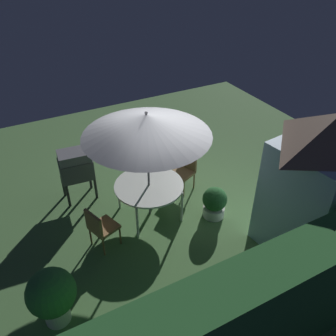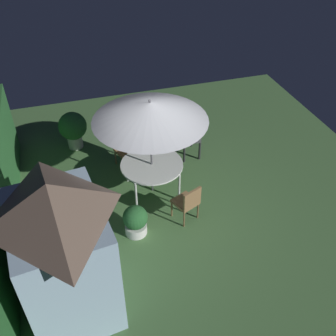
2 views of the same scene
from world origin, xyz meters
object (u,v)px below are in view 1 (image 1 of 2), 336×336
Objects in this scene: potted_plant_by_shed at (214,202)px; potted_plant_by_grill at (52,295)px; patio_table at (149,187)px; chair_far_side at (185,169)px; garden_shed at (322,182)px; bbq_grill at (76,166)px; patio_umbrella at (147,125)px; chair_near_shed at (100,226)px.

potted_plant_by_shed is 3.63m from potted_plant_by_grill.
patio_table is 1.57× the size of chair_far_side.
chair_far_side is 1.16m from potted_plant_by_shed.
garden_shed reaches higher than potted_plant_by_grill.
patio_table is at bearing -40.48° from garden_shed.
bbq_grill is at bearing -19.33° from chair_far_side.
patio_umbrella is 2.69× the size of chair_near_shed.
bbq_grill reaches higher than potted_plant_by_shed.
patio_table is (2.42, -2.07, -0.65)m from garden_shed.
potted_plant_by_grill reaches higher than chair_far_side.
chair_near_shed reaches higher than potted_plant_by_shed.
chair_near_shed is 1.59m from potted_plant_by_grill.
potted_plant_by_grill is at bearing 33.52° from patio_table.
potted_plant_by_shed is at bearing -48.42° from garden_shed.
patio_umbrella is at bearing -146.48° from potted_plant_by_grill.
patio_table is 1.24m from chair_far_side.
bbq_grill is at bearing -112.82° from potted_plant_by_grill.
garden_shed reaches higher than chair_near_shed.
chair_far_side is (-2.33, -0.89, 0.00)m from chair_near_shed.
patio_umbrella reaches higher than potted_plant_by_grill.
chair_far_side is 1.28× the size of potted_plant_by_shed.
garden_shed reaches higher than patio_table.
potted_plant_by_grill is (2.33, 1.54, -0.13)m from patio_table.
patio_umbrella is at bearing -161.15° from chair_near_shed.
patio_table is 1.57× the size of chair_near_shed.
patio_umbrella reaches higher than chair_far_side.
bbq_grill is 3.07m from potted_plant_by_shed.
patio_umbrella is 2.15m from bbq_grill.
chair_far_side reaches higher than patio_table.
patio_umbrella is 3.19m from potted_plant_by_grill.
bbq_grill is (1.14, -1.28, -1.30)m from patio_umbrella.
potted_plant_by_grill is at bearing 30.35° from chair_far_side.
chair_near_shed is at bearing 18.85° from patio_umbrella.
potted_plant_by_grill is (3.45, 2.02, 0.08)m from chair_far_side.
patio_umbrella reaches higher than chair_near_shed.
potted_plant_by_shed is at bearing -166.08° from potted_plant_by_grill.
patio_umbrella is 2.35× the size of potted_plant_by_grill.
bbq_grill reaches higher than potted_plant_by_grill.
patio_table is at bearing -146.48° from potted_plant_by_grill.
chair_near_shed is at bearing 18.85° from patio_table.
chair_far_side is 0.87× the size of potted_plant_by_grill.
bbq_grill is 1.71× the size of potted_plant_by_shed.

